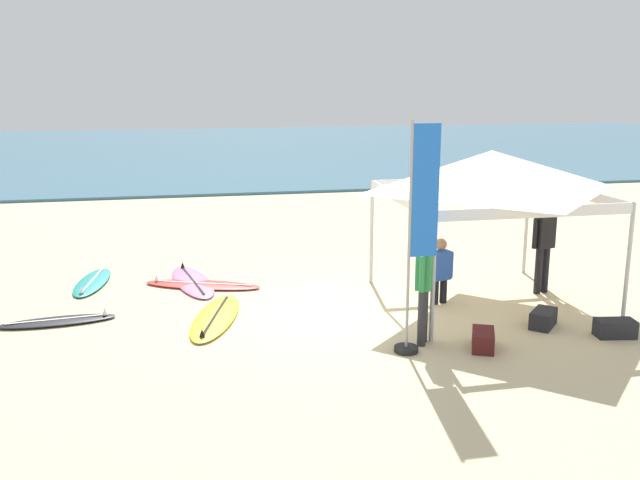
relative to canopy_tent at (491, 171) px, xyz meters
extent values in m
plane|color=beige|center=(-2.68, -0.09, -2.39)|extent=(80.00, 80.00, 0.00)
cube|color=#386B84|center=(-2.68, 31.21, -2.34)|extent=(80.00, 36.00, 0.10)
cylinder|color=#B7B7BC|center=(-1.66, -1.66, -1.36)|extent=(0.07, 0.07, 2.05)
cylinder|color=#B7B7BC|center=(1.66, -1.66, -1.36)|extent=(0.07, 0.07, 2.05)
cylinder|color=#B7B7BC|center=(-1.66, 1.66, -1.36)|extent=(0.07, 0.07, 2.05)
cylinder|color=#B7B7BC|center=(1.66, 1.66, -1.36)|extent=(0.07, 0.07, 2.05)
cube|color=white|center=(0.00, -1.66, -0.43)|extent=(3.33, 0.03, 0.18)
cube|color=white|center=(0.00, 1.66, -0.43)|extent=(3.33, 0.03, 0.18)
cube|color=white|center=(-1.66, 0.00, -0.43)|extent=(0.03, 3.33, 0.18)
cube|color=white|center=(1.66, 0.00, -0.43)|extent=(0.03, 3.33, 0.18)
pyramid|color=white|center=(0.00, 0.00, 0.01)|extent=(3.45, 3.45, 0.70)
ellipsoid|color=#19847F|center=(-7.10, 2.71, -2.35)|extent=(0.83, 2.12, 0.07)
cube|color=white|center=(-7.10, 2.71, -2.32)|extent=(0.28, 1.74, 0.01)
cone|color=white|center=(-7.21, 1.88, -2.26)|extent=(0.09, 0.09, 0.12)
ellipsoid|color=black|center=(-7.44, 0.40, -2.35)|extent=(1.92, 0.70, 0.07)
cube|color=white|center=(-7.44, 0.40, -2.32)|extent=(1.59, 0.21, 0.01)
cone|color=white|center=(-6.68, 0.48, -2.26)|extent=(0.09, 0.09, 0.12)
ellipsoid|color=red|center=(-4.97, 2.06, -2.35)|extent=(2.38, 1.43, 0.07)
cube|color=white|center=(-4.97, 2.06, -2.32)|extent=(1.84, 0.76, 0.01)
cone|color=white|center=(-5.85, 2.41, -2.26)|extent=(0.09, 0.09, 0.12)
ellipsoid|color=yellow|center=(-4.85, 0.06, -2.35)|extent=(1.30, 2.55, 0.07)
cube|color=black|center=(-4.85, 0.06, -2.32)|extent=(0.60, 2.03, 0.01)
cone|color=black|center=(-5.12, -0.92, -2.26)|extent=(0.09, 0.09, 0.12)
ellipsoid|color=pink|center=(-5.16, 2.34, -2.35)|extent=(1.07, 2.55, 0.07)
cube|color=black|center=(-5.16, 2.34, -2.32)|extent=(0.39, 2.08, 0.01)
cone|color=black|center=(-5.33, 3.34, -2.26)|extent=(0.09, 0.09, 0.12)
cylinder|color=black|center=(1.37, 0.31, -1.95)|extent=(0.13, 0.13, 0.88)
cylinder|color=black|center=(1.20, 0.27, -1.95)|extent=(0.13, 0.13, 0.88)
cube|color=black|center=(1.28, 0.29, -1.21)|extent=(0.40, 0.30, 0.60)
sphere|color=#9E7051|center=(1.28, 0.29, -0.78)|extent=(0.21, 0.21, 0.21)
cylinder|color=black|center=(1.51, 0.35, -1.23)|extent=(0.09, 0.09, 0.54)
cylinder|color=black|center=(1.06, 0.23, -1.23)|extent=(0.09, 0.09, 0.54)
cylinder|color=#2D2D33|center=(-1.88, -1.82, -1.95)|extent=(0.13, 0.13, 0.88)
cylinder|color=#2D2D33|center=(-1.80, -1.66, -1.95)|extent=(0.13, 0.13, 0.88)
cube|color=#2D8C47|center=(-1.84, -1.74, -1.21)|extent=(0.37, 0.42, 0.60)
sphere|color=#9E7051|center=(-1.84, -1.74, -0.78)|extent=(0.21, 0.21, 0.21)
cylinder|color=#2D8C47|center=(-1.95, -1.94, -1.23)|extent=(0.09, 0.09, 0.54)
cylinder|color=#2D8C47|center=(-1.73, -1.54, -1.23)|extent=(0.09, 0.09, 0.54)
cylinder|color=black|center=(-0.93, 0.07, -2.16)|extent=(0.13, 0.13, 0.45)
cylinder|color=black|center=(-0.75, 0.11, -2.16)|extent=(0.13, 0.13, 0.45)
cube|color=#2851B2|center=(-0.84, 0.09, -1.68)|extent=(0.40, 0.30, 0.52)
sphere|color=#9E7051|center=(-0.84, 0.09, -1.29)|extent=(0.21, 0.21, 0.21)
cylinder|color=#2851B2|center=(-1.07, 0.04, -1.70)|extent=(0.09, 0.09, 0.47)
cylinder|color=#2851B2|center=(-0.62, 0.14, -1.70)|extent=(0.09, 0.09, 0.47)
cylinder|color=#99999E|center=(-2.19, -2.01, -0.69)|extent=(0.04, 0.04, 3.40)
cube|color=blue|center=(-1.97, -2.01, 0.01)|extent=(0.40, 0.02, 1.90)
cylinder|color=black|center=(-2.19, -2.01, -2.35)|extent=(0.36, 0.36, 0.08)
cube|color=#232328|center=(0.36, -1.45, -2.25)|extent=(0.64, 0.66, 0.28)
cube|color=#4C1919|center=(-1.03, -2.14, -2.25)|extent=(0.54, 0.68, 0.28)
cube|color=#232328|center=(1.22, -2.11, -2.25)|extent=(0.64, 0.41, 0.28)
camera|label=1|loc=(-5.49, -11.29, 1.51)|focal=39.30mm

